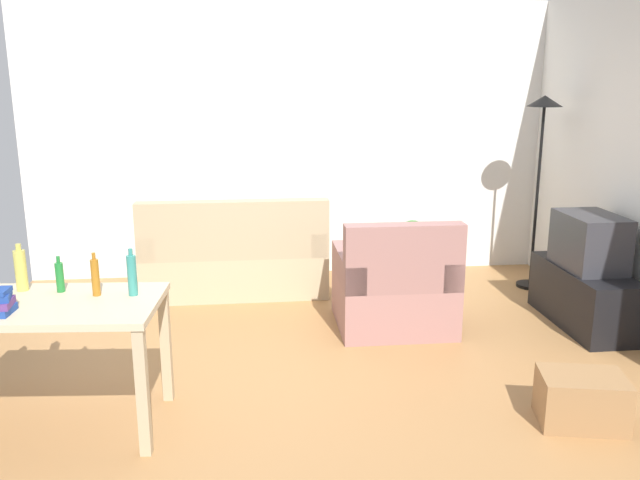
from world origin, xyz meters
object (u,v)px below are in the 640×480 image
at_px(tv, 590,242).
at_px(storage_box, 581,399).
at_px(tv_stand, 584,296).
at_px(bottle_tall, 132,275).
at_px(torchiere_lamp, 542,140).
at_px(desk, 51,321).
at_px(armchair, 395,290).
at_px(potted_plant, 412,244).
at_px(bottle_squat, 21,270).
at_px(couch, 235,260).
at_px(bottle_amber, 95,277).
at_px(bottle_green, 60,277).

xyz_separation_m(tv, storage_box, (-0.80, -1.50, -0.55)).
bearing_deg(tv_stand, storage_box, 151.98).
xyz_separation_m(storage_box, bottle_tall, (-2.57, 0.38, 0.73)).
xyz_separation_m(torchiere_lamp, desk, (-3.81, -2.19, -0.76)).
bearing_deg(armchair, potted_plant, -109.00).
relative_size(torchiere_lamp, potted_plant, 3.18).
xyz_separation_m(desk, bottle_tall, (0.45, 0.07, 0.23)).
bearing_deg(desk, tv, 22.08).
bearing_deg(desk, potted_plant, 48.96).
distance_m(tv_stand, storage_box, 1.70).
xyz_separation_m(tv, bottle_squat, (-4.03, -0.95, 0.18)).
bearing_deg(tv, bottle_tall, 108.33).
bearing_deg(potted_plant, tv, -54.84).
relative_size(potted_plant, armchair, 0.62).
relative_size(tv, torchiere_lamp, 0.33).
xyz_separation_m(couch, tv, (2.83, -1.18, 0.39)).
height_order(desk, bottle_amber, bottle_amber).
height_order(armchair, bottle_green, bottle_green).
relative_size(storage_box, bottle_tall, 1.75).
bearing_deg(tv, tv_stand, 90.00).
bearing_deg(torchiere_lamp, storage_box, -107.70).
xyz_separation_m(bottle_green, bottle_amber, (0.22, -0.09, 0.02)).
bearing_deg(potted_plant, tv_stand, -54.93).
height_order(bottle_green, bottle_tall, bottle_tall).
height_order(tv, armchair, same).
distance_m(torchiere_lamp, bottle_tall, 4.01).
xyz_separation_m(tv_stand, bottle_green, (-3.79, -1.01, 0.61)).
distance_m(tv, armchair, 1.60).
relative_size(tv, bottle_amber, 2.37).
xyz_separation_m(tv, desk, (-3.81, -1.19, -0.05)).
relative_size(potted_plant, bottle_green, 2.66).
bearing_deg(couch, armchair, 139.95).
bearing_deg(bottle_squat, couch, 60.77).
relative_size(couch, bottle_squat, 6.01).
xyz_separation_m(desk, armchair, (2.26, 1.29, -0.33)).
xyz_separation_m(couch, bottle_tall, (-0.54, -2.30, 0.57)).
distance_m(couch, torchiere_lamp, 3.04).
relative_size(couch, storage_box, 3.51).
relative_size(desk, armchair, 1.36).
relative_size(tv, desk, 0.48).
bearing_deg(bottle_amber, couch, 71.89).
distance_m(potted_plant, bottle_squat, 3.89).
distance_m(desk, potted_plant, 3.86).
height_order(bottle_amber, bottle_tall, bottle_tall).
relative_size(potted_plant, bottle_squat, 2.03).
distance_m(tv, desk, 3.99).
bearing_deg(bottle_green, bottle_amber, -22.66).
height_order(couch, tv, same).
bearing_deg(tv_stand, desk, 107.31).
xyz_separation_m(armchair, bottle_squat, (-2.48, -1.06, 0.56)).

